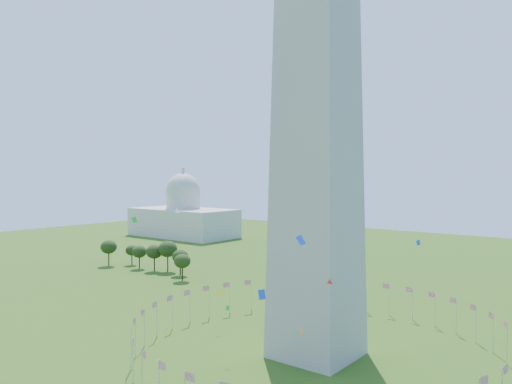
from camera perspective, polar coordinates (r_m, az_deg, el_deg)
flag_ring at (r=116.14m, az=6.90°, el=-15.94°), size 80.24×80.24×9.00m
capitol_building at (r=327.13m, az=-8.33°, el=-1.03°), size 70.00×35.00×46.00m
kites_aloft at (r=85.34m, az=3.15°, el=-11.56°), size 93.45×65.94×37.70m
tree_line_west at (r=214.24m, az=-11.81°, el=-7.40°), size 55.12×15.95×12.45m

